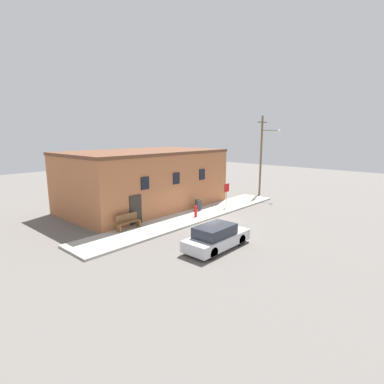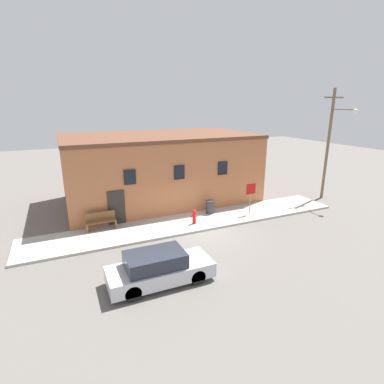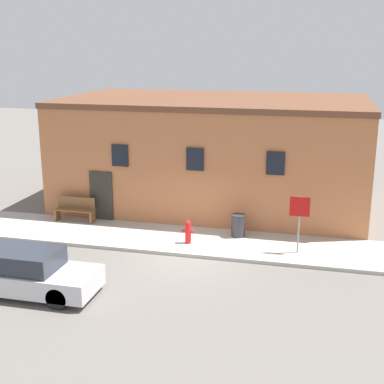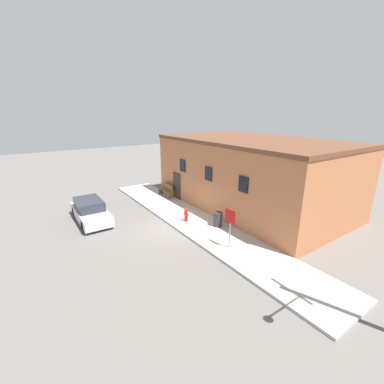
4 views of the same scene
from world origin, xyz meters
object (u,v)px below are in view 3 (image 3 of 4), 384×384
(stop_sign, at_px, (299,214))
(trash_bin, at_px, (238,225))
(fire_hydrant, at_px, (188,232))
(bench, at_px, (75,209))
(parked_car, at_px, (26,272))

(stop_sign, relative_size, trash_bin, 2.36)
(fire_hydrant, height_order, bench, bench)
(fire_hydrant, distance_m, bench, 5.43)
(fire_hydrant, relative_size, bench, 0.52)
(bench, height_order, parked_car, parked_car)
(trash_bin, bearing_deg, bench, 177.99)
(stop_sign, relative_size, parked_car, 0.48)
(stop_sign, height_order, bench, stop_sign)
(fire_hydrant, xyz_separation_m, trash_bin, (1.69, 1.19, -0.00))
(stop_sign, bearing_deg, fire_hydrant, -179.86)
(parked_car, bearing_deg, trash_bin, 47.78)
(stop_sign, xyz_separation_m, parked_car, (-7.84, -4.90, -0.92))
(bench, relative_size, parked_car, 0.39)
(bench, bearing_deg, trash_bin, -2.01)
(bench, bearing_deg, stop_sign, -8.72)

